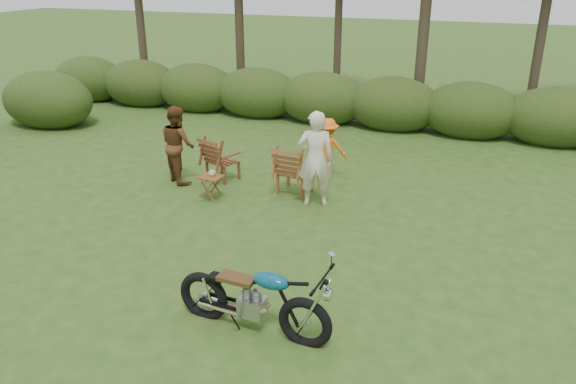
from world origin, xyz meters
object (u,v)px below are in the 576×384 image
(lawn_chair_left, at_px, (223,179))
(adult_b, at_px, (181,180))
(lawn_chair_right, at_px, (295,193))
(motorcycle, at_px, (253,328))
(cup, at_px, (212,173))
(adult_a, at_px, (315,205))
(child, at_px, (326,176))
(side_table, at_px, (211,188))

(lawn_chair_left, distance_m, adult_b, 0.89)
(lawn_chair_right, bearing_deg, lawn_chair_left, 1.37)
(adult_b, bearing_deg, motorcycle, 165.05)
(motorcycle, distance_m, cup, 4.28)
(cup, distance_m, adult_a, 2.03)
(child, bearing_deg, side_table, 37.91)
(side_table, xyz_separation_m, cup, (0.01, 0.05, 0.28))
(side_table, height_order, adult_b, adult_b)
(lawn_chair_right, relative_size, adult_a, 0.54)
(cup, relative_size, adult_a, 0.07)
(adult_a, bearing_deg, adult_b, -22.13)
(side_table, distance_m, child, 2.60)
(motorcycle, bearing_deg, adult_b, 133.60)
(cup, bearing_deg, adult_a, 11.45)
(lawn_chair_right, height_order, adult_a, adult_a)
(motorcycle, bearing_deg, lawn_chair_left, 124.17)
(motorcycle, distance_m, adult_b, 5.39)
(lawn_chair_right, xyz_separation_m, side_table, (-1.39, -0.86, 0.23))
(lawn_chair_right, height_order, adult_b, adult_b)
(motorcycle, height_order, child, child)
(lawn_chair_right, bearing_deg, adult_b, 12.14)
(lawn_chair_left, height_order, adult_a, adult_a)
(adult_a, bearing_deg, lawn_chair_left, -33.17)
(lawn_chair_left, distance_m, adult_a, 2.28)
(motorcycle, bearing_deg, cup, 127.69)
(motorcycle, height_order, lawn_chair_right, motorcycle)
(cup, xyz_separation_m, adult_b, (-1.08, 0.61, -0.52))
(adult_a, distance_m, child, 1.52)
(side_table, bearing_deg, lawn_chair_right, 31.85)
(motorcycle, distance_m, lawn_chair_left, 5.24)
(cup, bearing_deg, motorcycle, -56.03)
(lawn_chair_left, height_order, adult_b, adult_b)
(motorcycle, distance_m, adult_a, 3.94)
(side_table, bearing_deg, lawn_chair_left, 104.48)
(lawn_chair_left, xyz_separation_m, cup, (0.28, -0.99, 0.52))
(side_table, xyz_separation_m, adult_b, (-1.07, 0.66, -0.23))
(motorcycle, relative_size, lawn_chair_left, 2.11)
(motorcycle, xyz_separation_m, lawn_chair_left, (-2.65, 4.52, 0.00))
(lawn_chair_right, bearing_deg, child, -99.18)
(adult_a, bearing_deg, side_table, -5.18)
(cup, bearing_deg, adult_b, 150.53)
(motorcycle, height_order, adult_a, adult_a)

